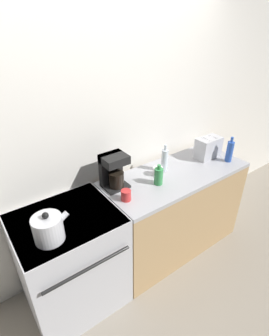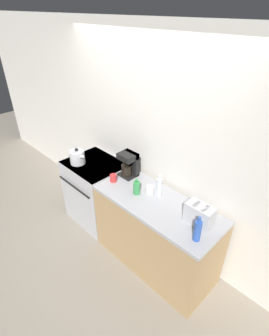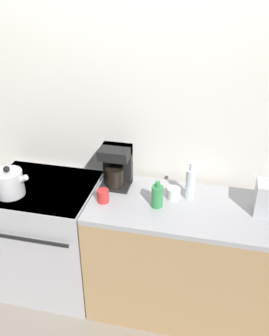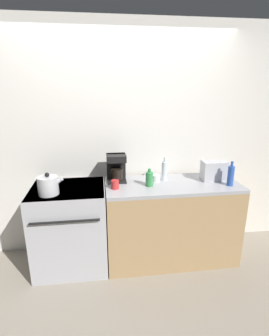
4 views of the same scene
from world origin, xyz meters
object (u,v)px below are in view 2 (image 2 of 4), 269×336
object	(u,v)px
coffee_maker	(129,164)
stove	(97,191)
kettle	(77,157)
bottle_clear	(159,187)
bottle_blue	(198,231)
bottle_green	(137,188)
toaster	(199,215)
cup_white	(150,190)
cup_red	(113,178)

from	to	relation	value
coffee_maker	stove	bearing A→B (deg)	-164.28
kettle	bottle_clear	bearing A→B (deg)	10.80
bottle_blue	bottle_green	world-z (taller)	bottle_blue
stove	bottle_clear	xyz separation A→B (m)	(1.04, 0.09, 0.56)
coffee_maker	bottle_green	size ratio (longest dim) A/B	1.62
toaster	cup_white	world-z (taller)	toaster
bottle_clear	cup_white	size ratio (longest dim) A/B	2.95
coffee_maker	bottle_clear	size ratio (longest dim) A/B	1.13
coffee_maker	bottle_green	distance (m)	0.39
stove	bottle_green	world-z (taller)	bottle_green
bottle_green	cup_white	distance (m)	0.15
cup_white	cup_red	size ratio (longest dim) A/B	1.02
bottle_blue	cup_white	bearing A→B (deg)	164.12
kettle	cup_red	size ratio (longest dim) A/B	2.77
stove	bottle_blue	distance (m)	1.79
stove	kettle	distance (m)	0.58
bottle_clear	kettle	bearing A→B (deg)	-169.20
toaster	stove	bearing A→B (deg)	-178.89
bottle_blue	bottle_green	xyz separation A→B (m)	(-0.84, 0.10, -0.03)
bottle_clear	cup_white	xyz separation A→B (m)	(-0.10, -0.03, -0.07)
stove	cup_white	xyz separation A→B (m)	(0.94, 0.06, 0.49)
toaster	coffee_maker	size ratio (longest dim) A/B	0.88
coffee_maker	cup_red	xyz separation A→B (m)	(-0.03, -0.23, -0.11)
coffee_maker	bottle_clear	bearing A→B (deg)	-6.28
coffee_maker	cup_red	world-z (taller)	coffee_maker
stove	cup_red	bearing A→B (deg)	-9.55
kettle	bottle_clear	world-z (taller)	bottle_clear
bottle_clear	stove	bearing A→B (deg)	-175.16
cup_white	cup_red	xyz separation A→B (m)	(-0.45, -0.14, 0.00)
kettle	stove	bearing A→B (deg)	42.06
stove	kettle	xyz separation A→B (m)	(-0.16, -0.14, 0.54)
bottle_blue	bottle_clear	bearing A→B (deg)	159.49
toaster	bottle_clear	bearing A→B (deg)	173.98
coffee_maker	cup_white	world-z (taller)	coffee_maker
bottle_blue	kettle	bearing A→B (deg)	179.57
stove	cup_white	bearing A→B (deg)	3.61
toaster	bottle_clear	size ratio (longest dim) A/B	1.00
toaster	bottle_blue	bearing A→B (deg)	-60.96
toaster	bottle_green	world-z (taller)	toaster
stove	coffee_maker	distance (m)	0.81
kettle	cup_red	distance (m)	0.65
toaster	coffee_maker	distance (m)	1.08
stove	toaster	xyz separation A→B (m)	(1.59, 0.03, 0.55)
bottle_green	cup_white	bearing A→B (deg)	50.86
coffee_maker	bottle_clear	distance (m)	0.53
bottle_clear	cup_red	xyz separation A→B (m)	(-0.56, -0.17, -0.07)
stove	toaster	bearing A→B (deg)	1.11
cup_white	toaster	bearing A→B (deg)	-2.54
toaster	coffee_maker	bearing A→B (deg)	173.85
stove	bottle_clear	distance (m)	1.19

